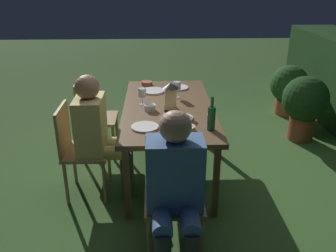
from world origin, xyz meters
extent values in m
plane|color=#385B28|center=(0.00, 0.00, 0.00)|extent=(16.00, 16.00, 0.00)
cube|color=brown|center=(0.00, 0.00, 0.70)|extent=(1.74, 0.88, 0.04)
cube|color=brown|center=(-0.80, -0.37, 0.34)|extent=(0.05, 0.05, 0.68)
cube|color=brown|center=(0.80, -0.37, 0.34)|extent=(0.05, 0.05, 0.68)
cube|color=brown|center=(-0.80, 0.37, 0.34)|extent=(0.05, 0.05, 0.68)
cube|color=brown|center=(0.80, 0.37, 0.34)|extent=(0.05, 0.05, 0.68)
cube|color=#937047|center=(1.19, 0.00, 0.43)|extent=(0.40, 0.42, 0.03)
cube|color=#937047|center=(1.00, 0.00, 0.66)|extent=(0.03, 0.40, 0.42)
cylinder|color=#937047|center=(1.36, 0.18, 0.21)|extent=(0.03, 0.03, 0.42)
cylinder|color=#937047|center=(1.36, -0.18, 0.21)|extent=(0.03, 0.03, 0.42)
cylinder|color=#937047|center=(1.02, 0.18, 0.21)|extent=(0.03, 0.03, 0.42)
cylinder|color=#937047|center=(1.02, -0.18, 0.21)|extent=(0.03, 0.03, 0.42)
cube|color=#426699|center=(1.25, 0.00, 0.70)|extent=(0.24, 0.38, 0.50)
sphere|color=tan|center=(1.25, 0.00, 1.04)|extent=(0.21, 0.21, 0.21)
cylinder|color=#426699|center=(1.39, 0.09, 0.46)|extent=(0.36, 0.13, 0.13)
cylinder|color=#426699|center=(1.39, -0.09, 0.46)|extent=(0.36, 0.13, 0.13)
cube|color=#937047|center=(0.39, -0.76, 0.43)|extent=(0.42, 0.40, 0.03)
cube|color=#937047|center=(0.39, -0.95, 0.66)|extent=(0.40, 0.02, 0.42)
cylinder|color=#937047|center=(0.21, -0.59, 0.21)|extent=(0.03, 0.03, 0.42)
cylinder|color=#937047|center=(0.57, -0.59, 0.21)|extent=(0.03, 0.03, 0.42)
cylinder|color=#937047|center=(0.21, -0.93, 0.21)|extent=(0.03, 0.03, 0.42)
cylinder|color=#937047|center=(0.57, -0.93, 0.21)|extent=(0.03, 0.03, 0.42)
cube|color=tan|center=(0.39, -0.70, 0.70)|extent=(0.38, 0.24, 0.50)
sphere|color=#997051|center=(0.39, -0.70, 1.04)|extent=(0.21, 0.21, 0.21)
cylinder|color=tan|center=(0.30, -0.56, 0.46)|extent=(0.13, 0.36, 0.13)
cylinder|color=tan|center=(0.48, -0.56, 0.46)|extent=(0.13, 0.36, 0.13)
cylinder|color=#333338|center=(0.30, -0.40, 0.23)|extent=(0.11, 0.11, 0.45)
cylinder|color=#333338|center=(0.48, -0.40, 0.23)|extent=(0.11, 0.11, 0.45)
cube|color=#937047|center=(-0.39, -0.76, 0.43)|extent=(0.42, 0.40, 0.03)
cube|color=#937047|center=(-0.39, -0.95, 0.66)|extent=(0.40, 0.02, 0.42)
cylinder|color=#937047|center=(-0.57, -0.59, 0.21)|extent=(0.03, 0.03, 0.42)
cylinder|color=#937047|center=(-0.21, -0.59, 0.21)|extent=(0.03, 0.03, 0.42)
cylinder|color=#937047|center=(-0.57, -0.93, 0.21)|extent=(0.03, 0.03, 0.42)
cylinder|color=#937047|center=(-0.21, -0.93, 0.21)|extent=(0.03, 0.03, 0.42)
cube|color=black|center=(0.10, 0.02, 0.73)|extent=(0.12, 0.12, 0.01)
cube|color=#F9D17A|center=(0.10, 0.02, 0.84)|extent=(0.11, 0.11, 0.20)
cone|color=black|center=(0.10, 0.02, 0.96)|extent=(0.15, 0.15, 0.05)
cylinder|color=#1E5B2D|center=(0.58, 0.34, 0.82)|extent=(0.07, 0.07, 0.20)
cylinder|color=#1E5B2D|center=(0.58, 0.34, 0.97)|extent=(0.03, 0.03, 0.09)
cylinder|color=silver|center=(0.66, -0.02, 0.72)|extent=(0.06, 0.06, 0.00)
cylinder|color=silver|center=(0.66, -0.02, 0.77)|extent=(0.01, 0.01, 0.08)
cylinder|color=silver|center=(0.66, -0.02, 0.85)|extent=(0.08, 0.08, 0.08)
cylinder|color=maroon|center=(0.66, -0.02, 0.82)|extent=(0.07, 0.07, 0.03)
cylinder|color=silver|center=(-0.05, -0.25, 0.72)|extent=(0.06, 0.06, 0.00)
cylinder|color=silver|center=(-0.05, -0.25, 0.77)|extent=(0.01, 0.01, 0.08)
cylinder|color=silver|center=(-0.05, -0.25, 0.85)|extent=(0.08, 0.08, 0.08)
cylinder|color=maroon|center=(-0.05, -0.25, 0.82)|extent=(0.07, 0.07, 0.03)
cylinder|color=silver|center=(-0.26, 0.10, 0.72)|extent=(0.06, 0.06, 0.00)
cylinder|color=silver|center=(-0.26, 0.10, 0.77)|extent=(0.01, 0.01, 0.08)
cylinder|color=silver|center=(-0.26, 0.10, 0.85)|extent=(0.08, 0.08, 0.08)
cylinder|color=maroon|center=(-0.26, 0.10, 0.82)|extent=(0.07, 0.07, 0.03)
cylinder|color=white|center=(-0.47, -0.15, 0.73)|extent=(0.26, 0.26, 0.01)
cylinder|color=white|center=(-0.58, 0.13, 0.73)|extent=(0.24, 0.24, 0.01)
cylinder|color=white|center=(0.34, 0.09, 0.73)|extent=(0.25, 0.25, 0.01)
cylinder|color=silver|center=(0.52, -0.22, 0.73)|extent=(0.24, 0.24, 0.01)
cylinder|color=silver|center=(0.11, -0.18, 0.75)|extent=(0.11, 0.11, 0.06)
cylinder|color=#424C1E|center=(0.11, -0.18, 0.76)|extent=(0.09, 0.09, 0.02)
cylinder|color=#BCAD8E|center=(0.60, 0.14, 0.74)|extent=(0.13, 0.13, 0.04)
cylinder|color=tan|center=(0.60, 0.14, 0.75)|extent=(0.11, 0.11, 0.01)
cylinder|color=#9E5138|center=(-0.72, -0.22, 0.74)|extent=(0.13, 0.13, 0.04)
cylinder|color=#477533|center=(-0.72, -0.22, 0.75)|extent=(0.11, 0.11, 0.01)
cylinder|color=#9E5133|center=(-1.57, 1.81, 0.11)|extent=(0.33, 0.33, 0.22)
sphere|color=#234C1E|center=(-1.57, 1.81, 0.45)|extent=(0.54, 0.54, 0.54)
cylinder|color=brown|center=(-0.70, 1.68, 0.15)|extent=(0.31, 0.31, 0.30)
sphere|color=#193816|center=(-0.70, 1.68, 0.53)|extent=(0.55, 0.55, 0.55)
camera|label=1|loc=(3.30, -0.12, 1.94)|focal=38.15mm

